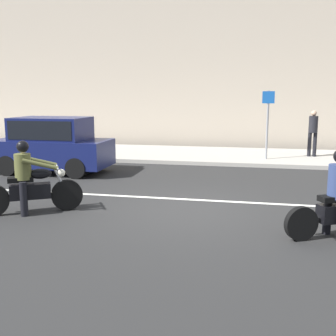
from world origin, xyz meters
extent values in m
plane|color=#272727|center=(0.00, 0.00, 0.00)|extent=(80.00, 80.00, 0.00)
cube|color=#A8A399|center=(0.00, 8.00, 0.07)|extent=(40.00, 4.40, 0.14)
cube|color=#B7A893|center=(0.00, 11.40, 6.23)|extent=(40.00, 1.40, 12.47)
cube|color=silver|center=(0.36, 0.90, 0.00)|extent=(18.00, 0.14, 0.01)
cylinder|color=black|center=(-2.61, -0.55, 0.34)|extent=(0.65, 0.45, 0.68)
cylinder|color=silver|center=(-2.72, -0.61, 0.66)|extent=(0.31, 0.22, 0.71)
cube|color=black|center=(-3.27, -0.94, 0.48)|extent=(0.86, 0.66, 0.32)
ellipsoid|color=black|center=(-3.08, -0.83, 0.85)|extent=(0.54, 0.45, 0.22)
cube|color=black|center=(-3.42, -1.03, 0.75)|extent=(0.57, 0.47, 0.10)
cylinder|color=silver|center=(-2.77, -0.64, 0.98)|extent=(0.39, 0.62, 0.04)
sphere|color=silver|center=(-2.70, -0.60, 0.84)|extent=(0.17, 0.17, 0.17)
cylinder|color=silver|center=(-3.61, -0.95, 0.36)|extent=(0.64, 0.41, 0.07)
cylinder|color=black|center=(-3.29, -1.18, 0.36)|extent=(0.21, 0.21, 0.73)
cylinder|color=black|center=(-3.49, -0.84, 0.36)|extent=(0.21, 0.21, 0.73)
cylinder|color=brown|center=(-3.37, -1.00, 1.02)|extent=(0.47, 0.47, 0.55)
cylinder|color=brown|center=(-2.96, -1.01, 1.08)|extent=(0.67, 0.44, 0.29)
cylinder|color=brown|center=(-3.18, -0.63, 1.08)|extent=(0.67, 0.44, 0.29)
sphere|color=tan|center=(-3.35, -0.99, 1.42)|extent=(0.20, 0.20, 0.20)
sphere|color=black|center=(-3.35, -0.99, 1.45)|extent=(0.25, 0.25, 0.25)
cylinder|color=black|center=(2.23, -1.51, 0.31)|extent=(0.60, 0.38, 0.61)
cube|color=black|center=(2.79, -1.24, 0.72)|extent=(0.57, 0.45, 0.10)
cylinder|color=silver|center=(2.61, -1.15, 0.33)|extent=(0.66, 0.37, 0.07)
cylinder|color=black|center=(2.73, -1.05, 0.35)|extent=(0.20, 0.20, 0.70)
cube|color=#11194C|center=(-5.03, 3.48, 0.66)|extent=(3.72, 1.70, 0.84)
cube|color=#11194C|center=(-5.03, 3.48, 1.44)|extent=(2.30, 1.56, 0.72)
cube|color=black|center=(-5.03, 3.48, 1.44)|extent=(2.12, 1.59, 0.58)
cylinder|color=black|center=(-3.87, 3.48, 0.32)|extent=(0.64, 1.76, 0.64)
cylinder|color=black|center=(-6.18, 3.48, 0.32)|extent=(0.64, 1.76, 0.64)
cylinder|color=gray|center=(1.83, 6.98, 1.40)|extent=(0.08, 0.08, 2.53)
cube|color=#1959B2|center=(1.83, 6.95, 2.42)|extent=(0.44, 0.03, 0.44)
cylinder|color=black|center=(3.48, 8.01, 0.60)|extent=(0.14, 0.14, 0.93)
cylinder|color=black|center=(3.68, 8.01, 0.60)|extent=(0.14, 0.14, 0.93)
cylinder|color=black|center=(3.58, 8.01, 1.39)|extent=(0.34, 0.34, 0.64)
sphere|color=tan|center=(3.58, 8.01, 1.81)|extent=(0.21, 0.21, 0.21)
camera|label=1|loc=(1.39, -8.72, 2.51)|focal=44.09mm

